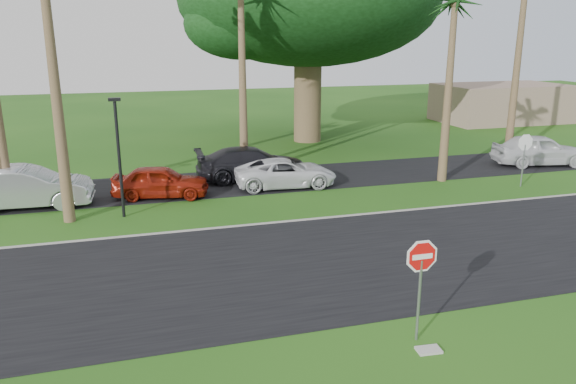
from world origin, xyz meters
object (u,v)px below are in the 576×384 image
Objects in this scene: stop_sign_far at (525,149)px; stop_sign_near at (421,270)px; car_red at (161,182)px; car_minivan at (286,173)px; car_silver at (26,188)px; car_dark at (252,164)px; car_pickup at (539,150)px.

stop_sign_near is at bearing 43.73° from stop_sign_far.
car_minivan is at bearing -76.69° from car_red.
car_dark is (9.90, 1.99, -0.06)m from car_silver.
car_dark is at bearing -75.29° from car_silver.
car_pickup is (15.72, -1.31, 0.05)m from car_dark.
stop_sign_near is 15.91m from stop_sign_far.
stop_sign_near is at bearing -179.29° from car_minivan.
car_dark is 1.15× the size of car_minivan.
stop_sign_far is at bearing 43.73° from stop_sign_near.
stop_sign_near reaches higher than car_silver.
car_dark is (-11.88, 4.80, -0.98)m from stop_sign_far.
car_dark is (-0.38, 15.80, -0.98)m from stop_sign_near.
car_red is at bearing -9.86° from stop_sign_far.
car_silver is at bearing 126.64° from stop_sign_near.
car_minivan is 14.51m from car_pickup.
stop_sign_far is 21.97m from car_silver.
car_red is at bearing 95.91° from car_minivan.
car_silver is at bearing 95.25° from car_minivan.
car_dark is at bearing 38.58° from car_minivan.
car_red is at bearing 115.29° from car_dark.
car_dark reaches higher than car_minivan.
stop_sign_far is 11.14m from car_minivan.
car_minivan is (5.73, 0.18, -0.04)m from car_red.
car_minivan is (11.11, 0.22, -0.19)m from car_silver.
car_red is (5.38, 0.04, -0.15)m from car_silver.
car_pickup is at bearing -76.66° from car_red.
stop_sign_far is (11.50, 11.00, 0.00)m from stop_sign_near.
stop_sign_far reaches higher than car_pickup.
stop_sign_far reaches higher than car_red.
car_silver is at bearing 101.95° from car_red.
car_minivan is (1.21, -1.77, -0.13)m from car_dark.
car_pickup is at bearing -137.72° from stop_sign_far.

